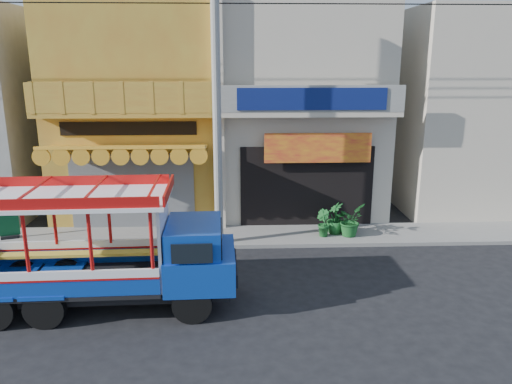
% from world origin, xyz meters
% --- Properties ---
extents(ground, '(90.00, 90.00, 0.00)m').
position_xyz_m(ground, '(0.00, 0.00, 0.00)').
color(ground, black).
rests_on(ground, ground).
extents(sidewalk, '(30.00, 2.00, 0.12)m').
position_xyz_m(sidewalk, '(0.00, 4.00, 0.06)').
color(sidewalk, slate).
rests_on(sidewalk, ground).
extents(shophouse_left, '(6.00, 7.50, 8.24)m').
position_xyz_m(shophouse_left, '(-4.00, 7.96, 4.11)').
color(shophouse_left, '#B07427').
rests_on(shophouse_left, ground).
extents(shophouse_right, '(6.00, 6.75, 8.24)m').
position_xyz_m(shophouse_right, '(2.00, 7.96, 4.11)').
color(shophouse_right, beige).
rests_on(shophouse_right, ground).
extents(party_pilaster, '(0.35, 0.30, 8.00)m').
position_xyz_m(party_pilaster, '(-1.00, 4.85, 4.00)').
color(party_pilaster, beige).
rests_on(party_pilaster, ground).
extents(filler_building_right, '(6.00, 6.00, 7.60)m').
position_xyz_m(filler_building_right, '(9.00, 8.00, 3.80)').
color(filler_building_right, beige).
rests_on(filler_building_right, ground).
extents(utility_pole, '(28.00, 0.26, 9.00)m').
position_xyz_m(utility_pole, '(-0.85, 3.30, 5.03)').
color(utility_pole, gray).
rests_on(utility_pole, ground).
extents(songthaew_truck, '(6.51, 2.35, 3.01)m').
position_xyz_m(songthaew_truck, '(-3.20, -0.69, 1.45)').
color(songthaew_truck, black).
rests_on(songthaew_truck, ground).
extents(green_sign, '(0.62, 0.45, 0.97)m').
position_xyz_m(green_sign, '(-7.85, 3.97, 0.53)').
color(green_sign, black).
rests_on(green_sign, sidewalk).
extents(potted_plant_a, '(1.22, 1.25, 1.06)m').
position_xyz_m(potted_plant_a, '(3.27, 3.78, 0.65)').
color(potted_plant_a, '#175120').
rests_on(potted_plant_a, sidewalk).
extents(potted_plant_b, '(0.56, 0.61, 0.88)m').
position_xyz_m(potted_plant_b, '(2.39, 3.77, 0.56)').
color(potted_plant_b, '#175120').
rests_on(potted_plant_b, sidewalk).
extents(potted_plant_c, '(0.62, 0.62, 1.05)m').
position_xyz_m(potted_plant_c, '(2.85, 4.02, 0.65)').
color(potted_plant_c, '#175120').
rests_on(potted_plant_c, sidewalk).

